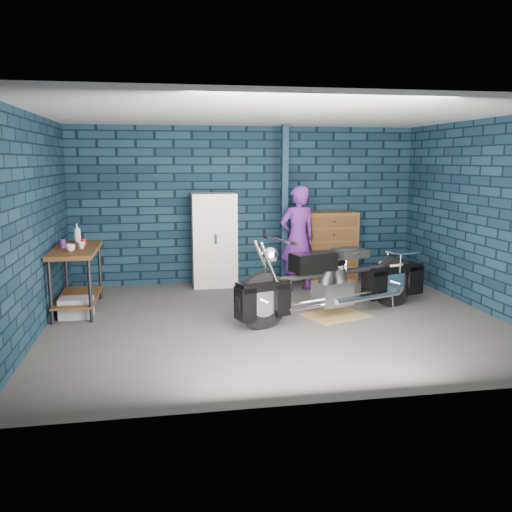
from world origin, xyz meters
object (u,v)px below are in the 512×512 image
at_px(workbench, 77,280).
at_px(motorcycle, 337,275).
at_px(tool_chest, 329,247).
at_px(shop_stool, 390,284).
at_px(locker, 214,240).
at_px(person, 298,239).
at_px(storage_bin, 76,308).

height_order(workbench, motorcycle, motorcycle).
height_order(tool_chest, shop_stool, tool_chest).
xyz_separation_m(workbench, locker, (2.08, 1.23, 0.33)).
distance_m(person, shop_stool, 1.69).
height_order(person, shop_stool, person).
relative_size(workbench, locker, 0.89).
relative_size(storage_bin, tool_chest, 0.36).
distance_m(locker, tool_chest, 2.04).
relative_size(motorcycle, storage_bin, 5.91).
xyz_separation_m(locker, tool_chest, (2.03, 0.00, -0.17)).
distance_m(workbench, person, 3.48).
distance_m(storage_bin, locker, 2.67).
bearing_deg(storage_bin, motorcycle, -8.67).
height_order(motorcycle, locker, locker).
bearing_deg(locker, tool_chest, 0.00).
xyz_separation_m(workbench, tool_chest, (4.11, 1.23, 0.16)).
height_order(motorcycle, storage_bin, motorcycle).
bearing_deg(tool_chest, motorcycle, -104.77).
bearing_deg(shop_stool, storage_bin, 178.31).
distance_m(workbench, locker, 2.44).
relative_size(person, locker, 1.09).
relative_size(locker, shop_stool, 2.47).
relative_size(workbench, storage_bin, 3.17).
relative_size(motorcycle, person, 1.51).
xyz_separation_m(workbench, motorcycle, (3.55, -0.88, 0.12)).
relative_size(motorcycle, tool_chest, 2.11).
bearing_deg(tool_chest, shop_stool, -76.63).
bearing_deg(motorcycle, storage_bin, 151.99).
bearing_deg(locker, motorcycle, -55.17).
bearing_deg(person, shop_stool, 121.32).
distance_m(workbench, shop_stool, 4.54).
bearing_deg(person, motorcycle, 82.62).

